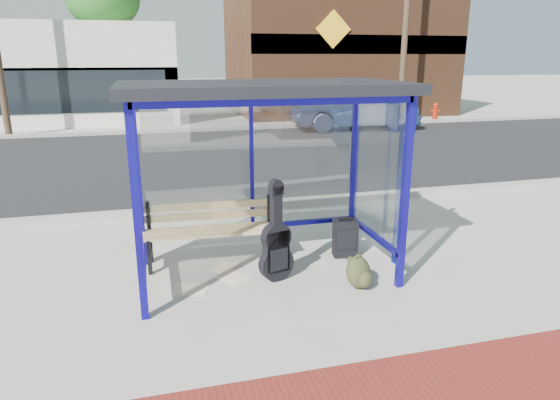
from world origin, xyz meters
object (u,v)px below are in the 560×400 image
object	(u,v)px
fire_hydrant	(435,111)
bench	(211,227)
suitcase	(345,238)
backpack	(360,273)
parked_car	(354,109)
guitar_bag	(276,247)

from	to	relation	value
fire_hydrant	bench	bearing A→B (deg)	-131.34
suitcase	backpack	world-z (taller)	suitcase
bench	backpack	size ratio (longest dim) A/B	4.62
parked_car	fire_hydrant	size ratio (longest dim) A/B	5.97
parked_car	suitcase	bearing A→B (deg)	161.02
bench	backpack	bearing A→B (deg)	-35.41
guitar_bag	suitcase	xyz separation A→B (m)	(1.12, 0.50, -0.18)
parked_car	fire_hydrant	xyz separation A→B (m)	(4.39, 1.44, -0.35)
guitar_bag	suitcase	distance (m)	1.24
parked_car	bench	bearing A→B (deg)	153.37
suitcase	fire_hydrant	xyz separation A→B (m)	(9.53, 13.20, 0.17)
suitcase	parked_car	xyz separation A→B (m)	(5.14, 11.76, 0.52)
suitcase	fire_hydrant	world-z (taller)	fire_hydrant
backpack	suitcase	bearing A→B (deg)	56.05
guitar_bag	backpack	bearing A→B (deg)	-43.82
guitar_bag	parked_car	world-z (taller)	parked_car
guitar_bag	fire_hydrant	size ratio (longest dim) A/B	1.53
backpack	fire_hydrant	xyz separation A→B (m)	(9.74, 14.18, 0.24)
backpack	parked_car	size ratio (longest dim) A/B	0.08
suitcase	backpack	bearing A→B (deg)	-92.79
bench	backpack	distance (m)	2.08
bench	suitcase	bearing A→B (deg)	-6.27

